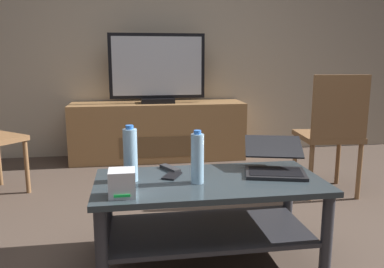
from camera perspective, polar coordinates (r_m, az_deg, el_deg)
name	(u,v)px	position (r m, az deg, el deg)	size (l,w,h in m)	color
ground_plane	(205,258)	(2.26, 1.85, -17.55)	(7.68, 7.68, 0.00)	#4C3D33
back_wall	(163,28)	(4.50, -4.28, 15.11)	(6.40, 0.12, 2.80)	#B2A38C
coffee_table	(209,204)	(2.15, 2.51, -10.13)	(1.21, 0.59, 0.45)	#2D383D
media_cabinet	(158,131)	(4.23, -4.94, 0.45)	(1.83, 0.49, 0.61)	olive
television	(157,70)	(4.14, -5.07, 9.28)	(0.99, 0.20, 0.72)	black
dining_chair	(332,129)	(3.23, 19.73, 0.69)	(0.48, 0.48, 0.96)	brown
laptop	(274,162)	(2.27, 11.90, -4.00)	(0.41, 0.45, 0.17)	black
router_box	(122,183)	(1.87, -10.14, -7.05)	(0.12, 0.12, 0.13)	silver
water_bottle_near	(130,155)	(2.06, -8.95, -2.98)	(0.07, 0.07, 0.30)	#99C6E5
water_bottle_far	(197,158)	(2.01, 0.79, -3.52)	(0.07, 0.07, 0.28)	#99C6E5
cell_phone	(172,176)	(2.15, -2.92, -6.06)	(0.07, 0.14, 0.01)	black
tv_remote	(170,168)	(2.27, -3.21, -5.02)	(0.04, 0.16, 0.02)	#2D2D30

